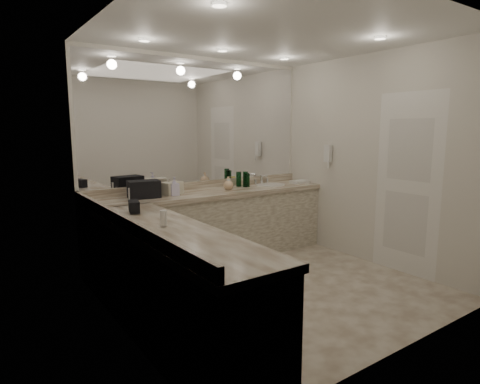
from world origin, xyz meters
TOP-DOWN VIEW (x-y plane):
  - floor at (0.00, 0.00)m, footprint 3.20×3.20m
  - ceiling at (0.00, 0.00)m, footprint 3.20×3.20m
  - wall_back at (0.00, 1.50)m, footprint 3.20×0.02m
  - wall_left at (-1.60, 0.00)m, footprint 0.02×3.00m
  - wall_right at (1.60, 0.00)m, footprint 0.02×3.00m
  - vanity_back_base at (0.00, 1.20)m, footprint 3.20×0.60m
  - vanity_back_top at (0.00, 1.19)m, footprint 3.20×0.64m
  - vanity_left_base at (-1.30, -0.30)m, footprint 0.60×2.40m
  - vanity_left_top at (-1.29, -0.30)m, footprint 0.64×2.42m
  - backsplash_back at (0.00, 1.48)m, footprint 3.20×0.04m
  - backsplash_left at (-1.58, 0.00)m, footprint 0.04×3.00m
  - mirror_back at (0.00, 1.49)m, footprint 3.12×0.01m
  - mirror_left at (-1.59, 0.00)m, footprint 0.01×2.92m
  - sink at (0.95, 1.20)m, footprint 0.44×0.44m
  - faucet at (0.95, 1.41)m, footprint 0.24×0.16m
  - wall_phone at (1.56, 0.70)m, footprint 0.06×0.10m
  - door at (1.59, -0.50)m, footprint 0.02×0.82m
  - black_toiletry_bag at (-0.91, 1.22)m, footprint 0.38×0.27m
  - black_bag_spill at (-1.30, 0.48)m, footprint 0.13×0.21m
  - cream_cosmetic_case at (-0.54, 1.26)m, footprint 0.31×0.25m
  - hand_towel at (1.43, 1.12)m, footprint 0.26×0.18m
  - lotion_left at (-1.30, -0.18)m, footprint 0.06×0.06m
  - soap_bottle_a at (-0.57, 1.27)m, footprint 0.09×0.09m
  - soap_bottle_b at (-0.55, 1.17)m, footprint 0.11×0.12m
  - soap_bottle_c at (0.23, 1.18)m, footprint 0.18×0.18m
  - green_bottle_0 at (0.59, 1.26)m, footprint 0.07×0.07m
  - green_bottle_1 at (0.51, 1.35)m, footprint 0.07×0.07m
  - green_bottle_2 at (0.55, 1.25)m, footprint 0.07×0.07m
  - amenity_bottle_0 at (-0.43, 1.26)m, footprint 0.06×0.06m
  - amenity_bottle_1 at (-1.05, 1.27)m, footprint 0.06×0.06m
  - amenity_bottle_2 at (-0.67, 1.28)m, footprint 0.07×0.07m
  - amenity_bottle_3 at (0.22, 1.17)m, footprint 0.05×0.05m
  - amenity_bottle_4 at (0.61, 1.34)m, footprint 0.06×0.06m
  - amenity_bottle_5 at (-1.08, 1.19)m, footprint 0.05×0.05m
  - amenity_bottle_6 at (-0.45, 1.29)m, footprint 0.05×0.05m
  - amenity_bottle_7 at (-0.58, 1.24)m, footprint 0.06×0.06m

SIDE VIEW (x-z plane):
  - floor at x=0.00m, z-range 0.00..0.00m
  - vanity_back_base at x=0.00m, z-range 0.00..0.84m
  - vanity_left_base at x=-1.30m, z-range 0.00..0.84m
  - vanity_back_top at x=0.00m, z-range 0.84..0.90m
  - vanity_left_top at x=-1.29m, z-range 0.84..0.90m
  - sink at x=0.95m, z-range 0.88..0.91m
  - hand_towel at x=1.43m, z-range 0.90..0.94m
  - amenity_bottle_2 at x=-0.67m, z-range 0.90..0.98m
  - amenity_bottle_1 at x=-1.05m, z-range 0.90..0.98m
  - amenity_bottle_0 at x=-0.43m, z-range 0.90..1.00m
  - backsplash_back at x=0.00m, z-range 0.90..1.00m
  - backsplash_left at x=-1.58m, z-range 0.90..1.00m
  - amenity_bottle_7 at x=-0.58m, z-range 0.90..1.00m
  - amenity_bottle_4 at x=0.61m, z-range 0.90..1.00m
  - black_bag_spill at x=-1.30m, z-range 0.90..1.01m
  - amenity_bottle_6 at x=-0.45m, z-range 0.90..1.02m
  - lotion_left at x=-1.30m, z-range 0.90..1.03m
  - amenity_bottle_5 at x=-1.08m, z-range 0.90..1.03m
  - faucet at x=0.95m, z-range 0.90..1.04m
  - amenity_bottle_3 at x=0.22m, z-range 0.90..1.04m
  - cream_cosmetic_case at x=-0.54m, z-range 0.90..1.05m
  - soap_bottle_c at x=0.23m, z-range 0.90..1.07m
  - green_bottle_0 at x=0.59m, z-range 0.90..1.09m
  - soap_bottle_a at x=-0.57m, z-range 0.90..1.09m
  - black_toiletry_bag at x=-0.91m, z-range 0.90..1.10m
  - green_bottle_1 at x=0.51m, z-range 0.90..1.10m
  - green_bottle_2 at x=0.55m, z-range 0.90..1.11m
  - soap_bottle_b at x=-0.55m, z-range 0.90..1.12m
  - door at x=1.59m, z-range 0.00..2.10m
  - wall_back at x=0.00m, z-range 0.00..2.60m
  - wall_left at x=-1.60m, z-range 0.00..2.60m
  - wall_right at x=1.60m, z-range 0.00..2.60m
  - wall_phone at x=1.56m, z-range 1.23..1.47m
  - mirror_back at x=0.00m, z-range 1.00..2.55m
  - mirror_left at x=-1.59m, z-range 1.00..2.55m
  - ceiling at x=0.00m, z-range 2.60..2.60m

